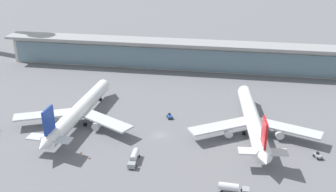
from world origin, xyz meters
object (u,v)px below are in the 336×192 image
object	(u,v)px
service_truck_on_taxiway_blue	(170,116)
safety_cone_charlie	(89,158)
airliner_left_stand	(78,111)
service_truck_near_nose_grey	(134,157)
service_truck_by_tail_grey	(232,188)
safety_cone_bravo	(81,152)
airliner_centre_stand	(253,120)
safety_cone_alpha	(53,147)
service_truck_under_wing_grey	(318,156)

from	to	relation	value
service_truck_on_taxiway_blue	safety_cone_charlie	size ratio (longest dim) A/B	4.74
airliner_left_stand	service_truck_near_nose_grey	xyz separation A→B (m)	(26.97, -22.46, -3.39)
service_truck_by_tail_grey	safety_cone_bravo	size ratio (longest dim) A/B	12.41
airliner_centre_stand	service_truck_by_tail_grey	size ratio (longest dim) A/B	7.00
service_truck_on_taxiway_blue	safety_cone_alpha	world-z (taller)	service_truck_on_taxiway_blue
airliner_centre_stand	service_truck_by_tail_grey	xyz separation A→B (m)	(-6.50, -36.21, -3.39)
airliner_left_stand	service_truck_by_tail_grey	world-z (taller)	airliner_left_stand
airliner_left_stand	service_truck_near_nose_grey	distance (m)	35.27
airliner_centre_stand	safety_cone_bravo	world-z (taller)	airliner_centre_stand
safety_cone_charlie	service_truck_by_tail_grey	bearing A→B (deg)	-12.58
airliner_centre_stand	service_truck_on_taxiway_blue	bearing A→B (deg)	167.51
airliner_centre_stand	service_truck_on_taxiway_blue	size ratio (longest dim) A/B	18.34
service_truck_on_taxiway_blue	safety_cone_bravo	world-z (taller)	service_truck_on_taxiway_blue
safety_cone_bravo	service_truck_by_tail_grey	bearing A→B (deg)	-14.62
safety_cone_bravo	airliner_left_stand	bearing A→B (deg)	112.31
service_truck_near_nose_grey	safety_cone_bravo	bearing A→B (deg)	173.33
service_truck_near_nose_grey	service_truck_under_wing_grey	distance (m)	59.37
airliner_left_stand	service_truck_on_taxiway_blue	xyz separation A→B (m)	(33.18, 9.91, -4.22)
airliner_centre_stand	service_truck_on_taxiway_blue	world-z (taller)	airliner_centre_stand
service_truck_near_nose_grey	service_truck_by_tail_grey	world-z (taller)	same
service_truck_by_tail_grey	service_truck_on_taxiway_blue	xyz separation A→B (m)	(-24.82, 43.15, -0.83)
airliner_left_stand	airliner_centre_stand	size ratio (longest dim) A/B	1.00
airliner_centre_stand	service_truck_under_wing_grey	size ratio (longest dim) A/B	18.26
service_truck_by_tail_grey	service_truck_near_nose_grey	bearing A→B (deg)	160.85
service_truck_on_taxiway_blue	airliner_centre_stand	bearing A→B (deg)	-12.49
service_truck_near_nose_grey	service_truck_under_wing_grey	world-z (taller)	service_truck_near_nose_grey
service_truck_by_tail_grey	airliner_left_stand	bearing A→B (deg)	150.18
service_truck_under_wing_grey	airliner_centre_stand	bearing A→B (deg)	146.80
airliner_left_stand	safety_cone_charlie	xyz separation A→B (m)	(12.27, -23.04, -4.78)
safety_cone_alpha	safety_cone_bravo	xyz separation A→B (m)	(10.66, -1.79, 0.00)
service_truck_near_nose_grey	service_truck_on_taxiway_blue	xyz separation A→B (m)	(6.21, 32.38, -0.83)
safety_cone_alpha	service_truck_near_nose_grey	bearing A→B (deg)	-7.71
service_truck_near_nose_grey	safety_cone_alpha	world-z (taller)	service_truck_near_nose_grey
safety_cone_bravo	service_truck_near_nose_grey	bearing A→B (deg)	-6.67
service_truck_on_taxiway_blue	service_truck_under_wing_grey	bearing A→B (deg)	-21.47
airliner_centre_stand	service_truck_by_tail_grey	distance (m)	36.95
service_truck_under_wing_grey	safety_cone_alpha	world-z (taller)	service_truck_under_wing_grey
airliner_left_stand	safety_cone_alpha	xyz separation A→B (m)	(-2.34, -18.50, -4.78)
safety_cone_charlie	safety_cone_alpha	bearing A→B (deg)	162.73
airliner_left_stand	service_truck_by_tail_grey	xyz separation A→B (m)	(58.01, -33.24, -3.39)
safety_cone_charlie	service_truck_under_wing_grey	bearing A→B (deg)	9.75
service_truck_under_wing_grey	service_truck_on_taxiway_blue	xyz separation A→B (m)	(-51.94, 20.43, 0.00)
service_truck_near_nose_grey	safety_cone_bravo	xyz separation A→B (m)	(-18.65, 2.18, -1.39)
service_truck_by_tail_grey	service_truck_on_taxiway_blue	distance (m)	49.79
service_truck_near_nose_grey	service_truck_on_taxiway_blue	distance (m)	32.98
safety_cone_bravo	safety_cone_charlie	bearing A→B (deg)	-34.88
airliner_centre_stand	service_truck_near_nose_grey	xyz separation A→B (m)	(-37.54, -25.43, -3.39)
safety_cone_alpha	safety_cone_charlie	size ratio (longest dim) A/B	1.00
service_truck_under_wing_grey	safety_cone_alpha	size ratio (longest dim) A/B	4.76
service_truck_on_taxiway_blue	safety_cone_charlie	xyz separation A→B (m)	(-20.91, -32.95, -0.56)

